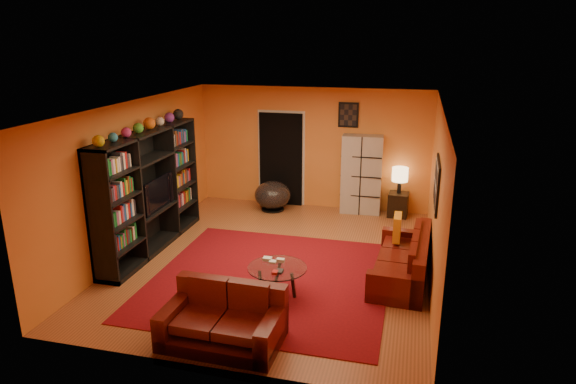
% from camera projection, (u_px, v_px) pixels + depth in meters
% --- Properties ---
extents(floor, '(6.00, 6.00, 0.00)m').
position_uv_depth(floor, '(276.00, 260.00, 8.67)').
color(floor, brown).
rests_on(floor, ground).
extents(ceiling, '(6.00, 6.00, 0.00)m').
position_uv_depth(ceiling, '(275.00, 106.00, 7.90)').
color(ceiling, white).
rests_on(ceiling, wall_back).
extents(wall_back, '(6.00, 0.00, 6.00)m').
position_uv_depth(wall_back, '(313.00, 148.00, 11.06)').
color(wall_back, orange).
rests_on(wall_back, floor).
extents(wall_front, '(6.00, 0.00, 6.00)m').
position_uv_depth(wall_front, '(201.00, 263.00, 5.50)').
color(wall_front, orange).
rests_on(wall_front, floor).
extents(wall_left, '(0.00, 6.00, 6.00)m').
position_uv_depth(wall_left, '(137.00, 176.00, 8.87)').
color(wall_left, orange).
rests_on(wall_left, floor).
extents(wall_right, '(0.00, 6.00, 6.00)m').
position_uv_depth(wall_right, '(436.00, 198.00, 7.70)').
color(wall_right, orange).
rests_on(wall_right, floor).
extents(rug, '(3.60, 3.60, 0.01)m').
position_uv_depth(rug, '(271.00, 279.00, 7.99)').
color(rug, '#630B13').
rests_on(rug, floor).
extents(doorway, '(0.95, 0.10, 2.04)m').
position_uv_depth(doorway, '(281.00, 159.00, 11.27)').
color(doorway, black).
rests_on(doorway, floor).
extents(wall_art_right, '(0.03, 1.00, 0.70)m').
position_uv_depth(wall_art_right, '(437.00, 184.00, 7.34)').
color(wall_art_right, black).
rests_on(wall_art_right, wall_right).
extents(wall_art_back, '(0.42, 0.03, 0.52)m').
position_uv_depth(wall_art_back, '(348.00, 115.00, 10.65)').
color(wall_art_back, black).
rests_on(wall_art_back, wall_back).
extents(entertainment_unit, '(0.45, 3.00, 2.10)m').
position_uv_depth(entertainment_unit, '(149.00, 191.00, 8.89)').
color(entertainment_unit, black).
rests_on(entertainment_unit, floor).
extents(tv, '(0.98, 0.13, 0.56)m').
position_uv_depth(tv, '(154.00, 193.00, 8.93)').
color(tv, black).
rests_on(tv, entertainment_unit).
extents(sofa, '(0.90, 1.99, 0.85)m').
position_uv_depth(sofa, '(406.00, 261.00, 7.94)').
color(sofa, '#4B0D0A').
rests_on(sofa, rug).
extents(loveseat, '(1.47, 0.91, 0.85)m').
position_uv_depth(loveseat, '(225.00, 319.00, 6.34)').
color(loveseat, '#4B0D0A').
rests_on(loveseat, rug).
extents(throw_pillow, '(0.12, 0.42, 0.42)m').
position_uv_depth(throw_pillow, '(397.00, 227.00, 8.39)').
color(throw_pillow, orange).
rests_on(throw_pillow, sofa).
extents(coffee_table, '(0.86, 0.86, 0.43)m').
position_uv_depth(coffee_table, '(277.00, 270.00, 7.41)').
color(coffee_table, silver).
rests_on(coffee_table, floor).
extents(storage_cabinet, '(0.85, 0.41, 1.67)m').
position_uv_depth(storage_cabinet, '(361.00, 175.00, 10.76)').
color(storage_cabinet, '#B2ACA4').
rests_on(storage_cabinet, floor).
extents(bowl_chair, '(0.78, 0.78, 0.63)m').
position_uv_depth(bowl_chair, '(273.00, 195.00, 11.04)').
color(bowl_chair, black).
rests_on(bowl_chair, floor).
extents(side_table, '(0.42, 0.42, 0.50)m').
position_uv_depth(side_table, '(398.00, 205.00, 10.70)').
color(side_table, black).
rests_on(side_table, floor).
extents(table_lamp, '(0.33, 0.33, 0.55)m').
position_uv_depth(table_lamp, '(400.00, 175.00, 10.51)').
color(table_lamp, black).
rests_on(table_lamp, side_table).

